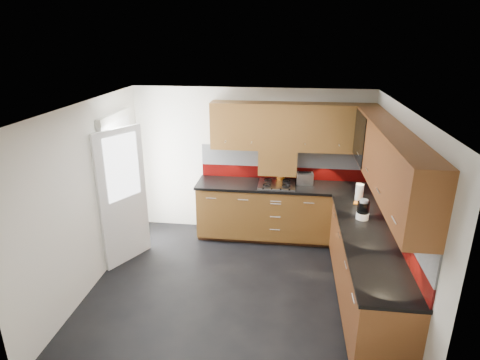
# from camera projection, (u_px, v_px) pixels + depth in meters

# --- Properties ---
(room) EXTENTS (4.00, 3.80, 2.64)m
(room) POSITION_uv_depth(u_px,v_px,m) (236.00, 183.00, 4.78)
(room) COLOR black
(base_cabinets) EXTENTS (2.70, 3.20, 0.95)m
(base_cabinets) POSITION_uv_depth(u_px,v_px,m) (317.00, 239.00, 5.69)
(base_cabinets) COLOR #5C3914
(base_cabinets) RESTS_ON room
(countertop) EXTENTS (2.72, 3.22, 0.04)m
(countertop) POSITION_uv_depth(u_px,v_px,m) (318.00, 208.00, 5.51)
(countertop) COLOR black
(countertop) RESTS_ON base_cabinets
(backsplash) EXTENTS (2.70, 3.20, 0.54)m
(backsplash) POSITION_uv_depth(u_px,v_px,m) (335.00, 183.00, 5.59)
(backsplash) COLOR maroon
(backsplash) RESTS_ON countertop
(upper_cabinets) EXTENTS (2.50, 3.20, 0.72)m
(upper_cabinets) POSITION_uv_depth(u_px,v_px,m) (336.00, 142.00, 5.25)
(upper_cabinets) COLOR #5C3914
(upper_cabinets) RESTS_ON room
(extractor_hood) EXTENTS (0.60, 0.33, 0.40)m
(extractor_hood) POSITION_uv_depth(u_px,v_px,m) (278.00, 161.00, 6.33)
(extractor_hood) COLOR #5C3914
(extractor_hood) RESTS_ON room
(glass_cabinet) EXTENTS (0.32, 0.80, 0.66)m
(glass_cabinet) POSITION_uv_depth(u_px,v_px,m) (370.00, 136.00, 5.45)
(glass_cabinet) COLOR black
(glass_cabinet) RESTS_ON room
(back_door) EXTENTS (0.42, 1.19, 2.04)m
(back_door) POSITION_uv_depth(u_px,v_px,m) (122.00, 190.00, 5.85)
(back_door) COLOR white
(back_door) RESTS_ON room
(gas_hob) EXTENTS (0.58, 0.51, 0.04)m
(gas_hob) POSITION_uv_depth(u_px,v_px,m) (277.00, 184.00, 6.28)
(gas_hob) COLOR silver
(gas_hob) RESTS_ON countertop
(utensil_pot) EXTENTS (0.12, 0.12, 0.44)m
(utensil_pot) POSITION_uv_depth(u_px,v_px,m) (281.00, 175.00, 6.46)
(utensil_pot) COLOR orange
(utensil_pot) RESTS_ON countertop
(toaster) EXTENTS (0.27, 0.17, 0.19)m
(toaster) POSITION_uv_depth(u_px,v_px,m) (305.00, 178.00, 6.32)
(toaster) COLOR silver
(toaster) RESTS_ON countertop
(food_processor) EXTENTS (0.16, 0.16, 0.27)m
(food_processor) POSITION_uv_depth(u_px,v_px,m) (363.00, 210.00, 5.10)
(food_processor) COLOR white
(food_processor) RESTS_ON countertop
(paper_towel) EXTENTS (0.12, 0.12, 0.24)m
(paper_towel) POSITION_uv_depth(u_px,v_px,m) (359.00, 192.00, 5.68)
(paper_towel) COLOR white
(paper_towel) RESTS_ON countertop
(orange_cloth) EXTENTS (0.16, 0.15, 0.01)m
(orange_cloth) POSITION_uv_depth(u_px,v_px,m) (359.00, 203.00, 5.60)
(orange_cloth) COLOR orange
(orange_cloth) RESTS_ON countertop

